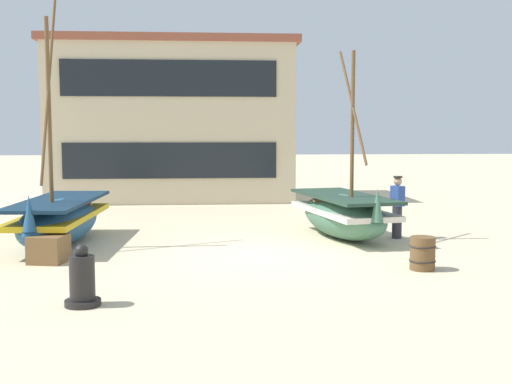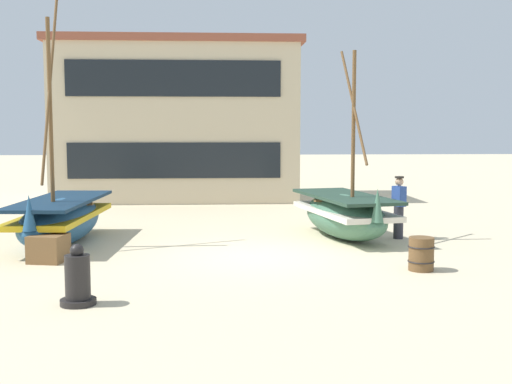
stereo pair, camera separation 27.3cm
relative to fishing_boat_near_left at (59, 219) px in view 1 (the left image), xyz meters
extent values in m
plane|color=beige|center=(4.97, -1.92, -0.65)|extent=(120.00, 120.00, 0.00)
ellipsoid|color=#23517A|center=(0.00, 0.02, -0.07)|extent=(1.82, 4.82, 1.16)
cube|color=gold|center=(0.00, 0.02, 0.08)|extent=(1.82, 4.63, 0.14)
cube|color=#132C43|center=(0.00, 0.02, 0.46)|extent=(1.86, 4.73, 0.08)
cone|color=#23517A|center=(-0.12, -2.25, 0.45)|extent=(0.33, 0.33, 0.81)
cylinder|color=brown|center=(-0.03, -0.57, 2.57)|extent=(0.10, 0.10, 4.81)
cylinder|color=brown|center=(-0.03, -0.57, 3.27)|extent=(0.16, 1.64, 4.60)
cube|color=brown|center=(0.02, 0.38, 0.34)|extent=(1.49, 0.24, 0.06)
ellipsoid|color=#427056|center=(7.45, 0.50, -0.06)|extent=(2.37, 4.43, 1.17)
cube|color=silver|center=(7.45, 0.50, 0.08)|extent=(2.35, 4.27, 0.14)
cube|color=#243D2F|center=(7.45, 0.50, 0.48)|extent=(2.40, 4.36, 0.08)
cone|color=#427056|center=(7.86, -1.48, 0.47)|extent=(0.37, 0.37, 0.82)
cylinder|color=brown|center=(7.56, -0.02, 2.24)|extent=(0.10, 0.10, 4.13)
cylinder|color=brown|center=(7.56, -0.02, 2.88)|extent=(0.43, 1.76, 3.00)
cube|color=brown|center=(7.39, 0.80, 0.35)|extent=(1.48, 0.45, 0.06)
cylinder|color=#33333D|center=(8.88, 0.26, -0.21)|extent=(0.26, 0.26, 0.88)
cube|color=#2D4C99|center=(8.88, 0.26, 0.50)|extent=(0.34, 0.42, 0.54)
sphere|color=tan|center=(8.88, 0.26, 0.89)|extent=(0.22, 0.22, 0.22)
cylinder|color=#2D2823|center=(8.88, 0.26, 1.01)|extent=(0.24, 0.24, 0.05)
cylinder|color=black|center=(1.69, -5.86, -0.60)|extent=(0.60, 0.60, 0.10)
cylinder|color=black|center=(1.69, -5.86, -0.18)|extent=(0.42, 0.42, 0.75)
sphere|color=black|center=(1.69, -5.86, 0.27)|extent=(0.23, 0.23, 0.23)
cylinder|color=brown|center=(8.26, -3.62, -0.30)|extent=(0.52, 0.52, 0.70)
torus|color=black|center=(8.26, -3.62, -0.15)|extent=(0.56, 0.56, 0.03)
torus|color=black|center=(8.26, -3.62, -0.45)|extent=(0.56, 0.56, 0.03)
cube|color=brown|center=(0.28, -2.29, -0.35)|extent=(0.86, 0.86, 0.61)
cube|color=beige|center=(2.35, 11.02, 2.50)|extent=(9.79, 5.20, 6.30)
cube|color=brown|center=(2.35, 11.02, 5.80)|extent=(10.18, 5.41, 0.30)
cube|color=black|center=(2.35, 8.39, 1.08)|extent=(8.22, 0.06, 1.39)
cube|color=black|center=(2.35, 8.39, 4.23)|extent=(8.22, 0.06, 1.39)
camera|label=1|loc=(3.79, -16.49, 2.28)|focal=44.89mm
camera|label=2|loc=(4.07, -16.51, 2.28)|focal=44.89mm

